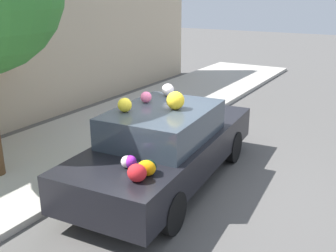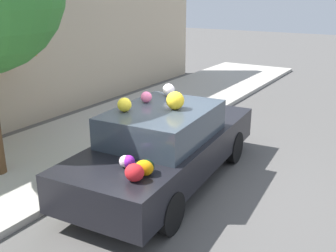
{
  "view_description": "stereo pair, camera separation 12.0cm",
  "coord_description": "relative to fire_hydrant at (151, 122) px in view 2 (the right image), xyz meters",
  "views": [
    {
      "loc": [
        -5.52,
        -3.21,
        3.23
      ],
      "look_at": [
        0.0,
        0.08,
        1.06
      ],
      "focal_mm": 42.0,
      "sensor_mm": 36.0,
      "label": 1
    },
    {
      "loc": [
        -5.46,
        -3.32,
        3.23
      ],
      "look_at": [
        0.0,
        0.08,
        1.06
      ],
      "focal_mm": 42.0,
      "sensor_mm": 36.0,
      "label": 2
    }
  ],
  "objects": [
    {
      "name": "fire_hydrant",
      "position": [
        0.0,
        0.0,
        0.0
      ],
      "size": [
        0.2,
        0.2,
        0.7
      ],
      "color": "red",
      "rests_on": "sidewalk_curb"
    },
    {
      "name": "art_car",
      "position": [
        -1.58,
        -1.42,
        0.29
      ],
      "size": [
        4.64,
        2.0,
        1.72
      ],
      "rotation": [
        0.0,
        0.0,
        0.07
      ],
      "color": "black",
      "rests_on": "ground"
    },
    {
      "name": "ground_plane",
      "position": [
        -1.55,
        -1.5,
        -0.46
      ],
      "size": [
        60.0,
        60.0,
        0.0
      ],
      "primitive_type": "plane",
      "color": "#565451"
    },
    {
      "name": "sidewalk_curb",
      "position": [
        -1.55,
        1.2,
        -0.4
      ],
      "size": [
        24.0,
        3.2,
        0.12
      ],
      "color": "#B2ADA3",
      "rests_on": "ground"
    }
  ]
}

